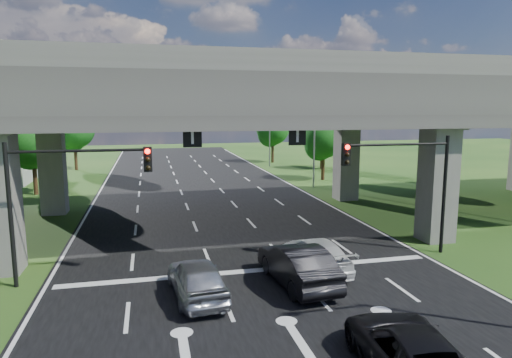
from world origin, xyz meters
name	(u,v)px	position (x,y,z in m)	size (l,w,h in m)	color
ground	(274,303)	(0.00, 0.00, 0.00)	(160.00, 160.00, 0.00)	#1C4315
road	(229,233)	(0.00, 10.00, 0.01)	(18.00, 120.00, 0.03)	black
overpass	(222,98)	(0.00, 12.00, 7.92)	(80.00, 15.00, 10.00)	#32302E
signal_right	(407,173)	(7.82, 3.94, 4.19)	(5.76, 0.54, 6.00)	black
signal_left	(66,186)	(-7.82, 3.94, 4.19)	(5.76, 0.54, 6.00)	black
streetlight_far	(311,125)	(10.10, 24.00, 5.85)	(3.38, 0.25, 10.00)	gray
streetlight_beyond	(267,120)	(10.10, 40.00, 5.85)	(3.38, 0.25, 10.00)	gray
tree_left_near	(33,138)	(-13.95, 26.00, 4.82)	(4.50, 4.50, 7.80)	black
tree_left_mid	(20,140)	(-16.95, 34.00, 4.17)	(3.91, 3.90, 6.76)	black
tree_left_far	(74,127)	(-12.95, 42.00, 5.14)	(4.80, 4.80, 8.32)	black
tree_right_near	(324,136)	(13.05, 28.00, 4.50)	(4.20, 4.20, 7.28)	black
tree_right_mid	(323,135)	(16.05, 36.00, 4.17)	(3.91, 3.90, 6.76)	black
tree_right_far	(273,127)	(12.05, 44.00, 4.82)	(4.50, 4.50, 7.80)	black
car_silver	(197,278)	(-2.80, 1.14, 0.81)	(1.84, 4.58, 1.56)	#AAACB2
car_dark	(297,265)	(1.42, 1.52, 0.88)	(1.80, 5.16, 1.70)	black
car_white	(315,254)	(2.78, 3.00, 0.75)	(2.02, 4.96, 1.44)	silver
car_trailing	(410,352)	(2.29, -5.56, 0.77)	(2.45, 5.32, 1.48)	black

